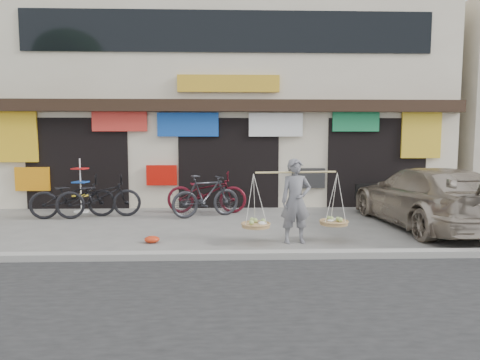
{
  "coord_description": "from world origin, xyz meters",
  "views": [
    {
      "loc": [
        -0.08,
        -9.33,
        2.11
      ],
      "look_at": [
        0.25,
        0.9,
        1.1
      ],
      "focal_mm": 32.0,
      "sensor_mm": 36.0,
      "label": 1
    }
  ],
  "objects_px": {
    "bike_0": "(99,196)",
    "display_rack": "(81,191)",
    "bike_2": "(207,192)",
    "bike_3": "(73,196)",
    "suv": "(426,197)",
    "street_vendor": "(296,204)",
    "bike_1": "(206,196)"
  },
  "relations": [
    {
      "from": "bike_1",
      "to": "bike_3",
      "type": "distance_m",
      "value": 3.5
    },
    {
      "from": "bike_0",
      "to": "street_vendor",
      "type": "bearing_deg",
      "value": -136.53
    },
    {
      "from": "bike_1",
      "to": "bike_2",
      "type": "distance_m",
      "value": 0.63
    },
    {
      "from": "bike_0",
      "to": "bike_1",
      "type": "distance_m",
      "value": 2.83
    },
    {
      "from": "bike_3",
      "to": "street_vendor",
      "type": "bearing_deg",
      "value": -133.27
    },
    {
      "from": "bike_2",
      "to": "suv",
      "type": "bearing_deg",
      "value": -108.97
    },
    {
      "from": "street_vendor",
      "to": "bike_1",
      "type": "bearing_deg",
      "value": 116.71
    },
    {
      "from": "suv",
      "to": "bike_0",
      "type": "bearing_deg",
      "value": -14.02
    },
    {
      "from": "bike_2",
      "to": "suv",
      "type": "height_order",
      "value": "suv"
    },
    {
      "from": "bike_0",
      "to": "suv",
      "type": "relative_size",
      "value": 0.43
    },
    {
      "from": "bike_1",
      "to": "bike_3",
      "type": "height_order",
      "value": "same"
    },
    {
      "from": "bike_1",
      "to": "display_rack",
      "type": "height_order",
      "value": "display_rack"
    },
    {
      "from": "street_vendor",
      "to": "suv",
      "type": "bearing_deg",
      "value": 16.34
    },
    {
      "from": "bike_1",
      "to": "bike_3",
      "type": "bearing_deg",
      "value": 66.75
    },
    {
      "from": "bike_2",
      "to": "bike_3",
      "type": "relative_size",
      "value": 1.03
    },
    {
      "from": "suv",
      "to": "display_rack",
      "type": "bearing_deg",
      "value": -18.43
    },
    {
      "from": "bike_0",
      "to": "display_rack",
      "type": "relative_size",
      "value": 1.41
    },
    {
      "from": "bike_0",
      "to": "bike_1",
      "type": "xyz_separation_m",
      "value": [
        2.83,
        -0.01,
        0.0
      ]
    },
    {
      "from": "bike_2",
      "to": "display_rack",
      "type": "xyz_separation_m",
      "value": [
        -3.58,
        0.23,
        0.03
      ]
    },
    {
      "from": "bike_2",
      "to": "bike_3",
      "type": "xyz_separation_m",
      "value": [
        -3.49,
        -0.63,
        -0.02
      ]
    },
    {
      "from": "bike_2",
      "to": "bike_3",
      "type": "bearing_deg",
      "value": 102.72
    },
    {
      "from": "bike_1",
      "to": "suv",
      "type": "distance_m",
      "value": 5.48
    },
    {
      "from": "display_rack",
      "to": "suv",
      "type": "bearing_deg",
      "value": -14.63
    },
    {
      "from": "bike_0",
      "to": "bike_3",
      "type": "bearing_deg",
      "value": 74.87
    },
    {
      "from": "bike_2",
      "to": "street_vendor",
      "type": "bearing_deg",
      "value": -148.68
    },
    {
      "from": "bike_3",
      "to": "display_rack",
      "type": "bearing_deg",
      "value": -9.21
    },
    {
      "from": "street_vendor",
      "to": "display_rack",
      "type": "height_order",
      "value": "street_vendor"
    },
    {
      "from": "suv",
      "to": "street_vendor",
      "type": "bearing_deg",
      "value": 19.51
    },
    {
      "from": "street_vendor",
      "to": "display_rack",
      "type": "distance_m",
      "value": 6.68
    },
    {
      "from": "street_vendor",
      "to": "bike_3",
      "type": "xyz_separation_m",
      "value": [
        -5.43,
        2.91,
        -0.22
      ]
    },
    {
      "from": "bike_3",
      "to": "bike_0",
      "type": "bearing_deg",
      "value": -105.13
    },
    {
      "from": "bike_1",
      "to": "bike_2",
      "type": "height_order",
      "value": "bike_2"
    }
  ]
}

